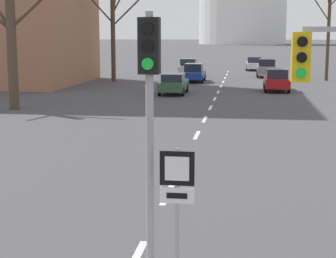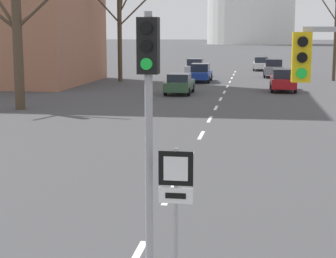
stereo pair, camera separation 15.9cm
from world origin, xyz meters
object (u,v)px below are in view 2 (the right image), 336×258
object	(u,v)px
traffic_signal_centre_tall	(148,93)
route_sign_post	(176,191)
sedan_near_left	(179,84)
sedan_far_right	(283,80)
sedan_distant_centre	(195,67)
sedan_near_right	(273,68)
sedan_mid_centre	(201,73)
sedan_far_left	(261,64)

from	to	relation	value
traffic_signal_centre_tall	route_sign_post	distance (m)	1.76
route_sign_post	sedan_near_left	world-z (taller)	route_sign_post
sedan_far_right	sedan_distant_centre	size ratio (longest dim) A/B	1.15
traffic_signal_centre_tall	sedan_near_left	xyz separation A→B (m)	(-3.48, 30.10, -2.50)
route_sign_post	sedan_near_right	world-z (taller)	route_sign_post
sedan_near_right	sedan_far_right	size ratio (longest dim) A/B	0.91
traffic_signal_centre_tall	sedan_distant_centre	distance (m)	47.44
route_sign_post	sedan_distant_centre	world-z (taller)	route_sign_post
route_sign_post	sedan_mid_centre	bearing A→B (deg)	94.89
route_sign_post	sedan_far_right	distance (m)	33.64
sedan_near_right	sedan_far_right	world-z (taller)	sedan_near_right
sedan_near_left	sedan_distant_centre	bearing A→B (deg)	92.29
sedan_mid_centre	route_sign_post	bearing A→B (deg)	-85.11
traffic_signal_centre_tall	sedan_near_left	bearing A→B (deg)	96.59
sedan_near_right	sedan_mid_centre	distance (m)	9.17
traffic_signal_centre_tall	sedan_near_right	distance (m)	47.09
sedan_distant_centre	traffic_signal_centre_tall	bearing A→B (deg)	-84.97
sedan_mid_centre	sedan_distant_centre	size ratio (longest dim) A/B	1.18
sedan_near_left	sedan_mid_centre	world-z (taller)	sedan_mid_centre
route_sign_post	sedan_far_left	xyz separation A→B (m)	(2.01, 57.71, -0.81)
traffic_signal_centre_tall	sedan_distant_centre	size ratio (longest dim) A/B	1.20
sedan_mid_centre	sedan_far_right	size ratio (longest dim) A/B	1.02
sedan_far_left	sedan_near_right	bearing A→B (deg)	-84.04
sedan_near_left	traffic_signal_centre_tall	bearing A→B (deg)	-83.41
sedan_far_left	sedan_distant_centre	bearing A→B (deg)	-123.02
sedan_distant_centre	sedan_near_right	bearing A→B (deg)	-2.26
traffic_signal_centre_tall	sedan_far_right	distance (m)	33.54
sedan_near_right	sedan_distant_centre	distance (m)	7.79
sedan_near_right	sedan_distant_centre	world-z (taller)	sedan_near_right
route_sign_post	sedan_near_right	bearing A→B (deg)	86.22
route_sign_post	sedan_near_right	xyz separation A→B (m)	(3.11, 47.12, -0.70)
sedan_mid_centre	sedan_far_left	size ratio (longest dim) A/B	0.99
route_sign_post	sedan_near_right	size ratio (longest dim) A/B	0.58
route_sign_post	sedan_far_left	world-z (taller)	route_sign_post
traffic_signal_centre_tall	sedan_near_left	world-z (taller)	traffic_signal_centre_tall
sedan_near_left	sedan_near_right	world-z (taller)	sedan_near_right
sedan_mid_centre	sedan_far_right	bearing A→B (deg)	-46.63
sedan_near_left	route_sign_post	bearing A→B (deg)	-82.51
traffic_signal_centre_tall	sedan_near_right	world-z (taller)	traffic_signal_centre_tall
route_sign_post	sedan_mid_centre	world-z (taller)	route_sign_post
traffic_signal_centre_tall	sedan_near_left	size ratio (longest dim) A/B	1.09
route_sign_post	sedan_far_left	distance (m)	57.75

